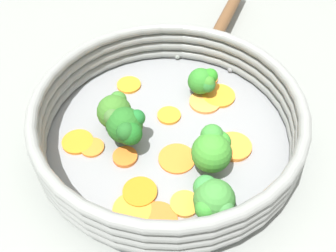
% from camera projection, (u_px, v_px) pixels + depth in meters
% --- Properties ---
extents(ground_plane, '(4.00, 4.00, 0.00)m').
position_uv_depth(ground_plane, '(168.00, 142.00, 0.53)').
color(ground_plane, gray).
extents(skillet, '(0.33, 0.33, 0.02)m').
position_uv_depth(skillet, '(168.00, 138.00, 0.53)').
color(skillet, gray).
rests_on(skillet, ground_plane).
extents(skillet_rim_wall, '(0.34, 0.34, 0.06)m').
position_uv_depth(skillet_rim_wall, '(168.00, 118.00, 0.50)').
color(skillet_rim_wall, gray).
rests_on(skillet_rim_wall, skillet).
extents(skillet_handle, '(0.19, 0.14, 0.02)m').
position_uv_depth(skillet_handle, '(225.00, 19.00, 0.68)').
color(skillet_handle, brown).
rests_on(skillet_handle, skillet).
extents(skillet_rivet_left, '(0.01, 0.01, 0.01)m').
position_uv_depth(skillet_rivet_left, '(230.00, 69.00, 0.60)').
color(skillet_rivet_left, gray).
rests_on(skillet_rivet_left, skillet).
extents(skillet_rivet_right, '(0.01, 0.01, 0.01)m').
position_uv_depth(skillet_rivet_right, '(177.00, 57.00, 0.62)').
color(skillet_rivet_right, gray).
rests_on(skillet_rivet_right, skillet).
extents(carrot_slice_0, '(0.06, 0.06, 0.00)m').
position_uv_depth(carrot_slice_0, '(157.00, 219.00, 0.43)').
color(carrot_slice_0, orange).
rests_on(carrot_slice_0, skillet).
extents(carrot_slice_1, '(0.05, 0.05, 0.01)m').
position_uv_depth(carrot_slice_1, '(140.00, 192.00, 0.46)').
color(carrot_slice_1, orange).
rests_on(carrot_slice_1, skillet).
extents(carrot_slice_2, '(0.05, 0.05, 0.01)m').
position_uv_depth(carrot_slice_2, '(205.00, 79.00, 0.59)').
color(carrot_slice_2, orange).
rests_on(carrot_slice_2, skillet).
extents(carrot_slice_3, '(0.05, 0.05, 0.00)m').
position_uv_depth(carrot_slice_3, '(132.00, 210.00, 0.44)').
color(carrot_slice_3, orange).
rests_on(carrot_slice_3, skillet).
extents(carrot_slice_4, '(0.06, 0.06, 0.00)m').
position_uv_depth(carrot_slice_4, '(205.00, 102.00, 0.56)').
color(carrot_slice_4, '#F98C3D').
rests_on(carrot_slice_4, skillet).
extents(carrot_slice_5, '(0.03, 0.03, 0.00)m').
position_uv_depth(carrot_slice_5, '(92.00, 146.00, 0.50)').
color(carrot_slice_5, orange).
rests_on(carrot_slice_5, skillet).
extents(carrot_slice_6, '(0.04, 0.04, 0.01)m').
position_uv_depth(carrot_slice_6, '(125.00, 157.00, 0.49)').
color(carrot_slice_6, orange).
rests_on(carrot_slice_6, skillet).
extents(carrot_slice_7, '(0.05, 0.05, 0.00)m').
position_uv_depth(carrot_slice_7, '(78.00, 142.00, 0.51)').
color(carrot_slice_7, orange).
rests_on(carrot_slice_7, skillet).
extents(carrot_slice_8, '(0.05, 0.05, 0.00)m').
position_uv_depth(carrot_slice_8, '(129.00, 85.00, 0.58)').
color(carrot_slice_8, orange).
rests_on(carrot_slice_8, skillet).
extents(carrot_slice_9, '(0.05, 0.05, 0.00)m').
position_uv_depth(carrot_slice_9, '(185.00, 204.00, 0.45)').
color(carrot_slice_9, orange).
rests_on(carrot_slice_9, skillet).
extents(carrot_slice_10, '(0.05, 0.05, 0.01)m').
position_uv_depth(carrot_slice_10, '(234.00, 146.00, 0.50)').
color(carrot_slice_10, orange).
rests_on(carrot_slice_10, skillet).
extents(carrot_slice_11, '(0.05, 0.05, 0.00)m').
position_uv_depth(carrot_slice_11, '(169.00, 115.00, 0.54)').
color(carrot_slice_11, orange).
rests_on(carrot_slice_11, skillet).
extents(carrot_slice_12, '(0.06, 0.06, 0.00)m').
position_uv_depth(carrot_slice_12, '(173.00, 159.00, 0.49)').
color(carrot_slice_12, orange).
rests_on(carrot_slice_12, skillet).
extents(carrot_slice_13, '(0.07, 0.07, 0.00)m').
position_uv_depth(carrot_slice_13, '(219.00, 96.00, 0.56)').
color(carrot_slice_13, orange).
rests_on(carrot_slice_13, skillet).
extents(broccoli_floret_0, '(0.05, 0.05, 0.06)m').
position_uv_depth(broccoli_floret_0, '(212.00, 148.00, 0.46)').
color(broccoli_floret_0, '#6B9556').
rests_on(broccoli_floret_0, skillet).
extents(broccoli_floret_1, '(0.06, 0.05, 0.05)m').
position_uv_depth(broccoli_floret_1, '(213.00, 200.00, 0.42)').
color(broccoli_floret_1, '#80AE68').
rests_on(broccoli_floret_1, skillet).
extents(broccoli_floret_2, '(0.05, 0.04, 0.05)m').
position_uv_depth(broccoli_floret_2, '(115.00, 112.00, 0.50)').
color(broccoli_floret_2, '#799953').
rests_on(broccoli_floret_2, skillet).
extents(broccoli_floret_3, '(0.04, 0.04, 0.04)m').
position_uv_depth(broccoli_floret_3, '(204.00, 81.00, 0.55)').
color(broccoli_floret_3, '#7B9652').
rests_on(broccoli_floret_3, skillet).
extents(broccoli_floret_4, '(0.05, 0.05, 0.06)m').
position_uv_depth(broccoli_floret_4, '(127.00, 128.00, 0.48)').
color(broccoli_floret_4, '#83A65B').
rests_on(broccoli_floret_4, skillet).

